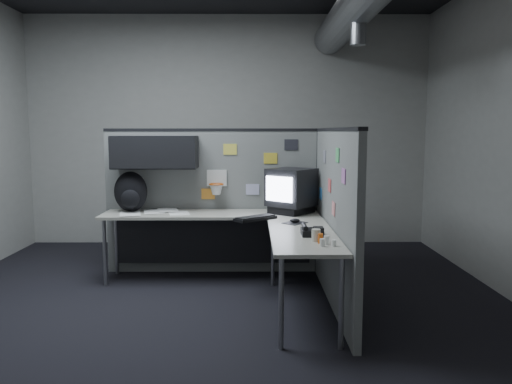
{
  "coord_description": "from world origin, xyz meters",
  "views": [
    {
      "loc": [
        0.35,
        -4.29,
        1.6
      ],
      "look_at": [
        0.38,
        0.35,
        1.03
      ],
      "focal_mm": 35.0,
      "sensor_mm": 36.0,
      "label": 1
    }
  ],
  "objects_px": {
    "keyboard": "(255,218)",
    "backpack": "(131,192)",
    "desk": "(233,229)",
    "monitor": "(291,190)",
    "phone": "(312,231)"
  },
  "relations": [
    {
      "from": "keyboard",
      "to": "backpack",
      "type": "bearing_deg",
      "value": 166.12
    },
    {
      "from": "desk",
      "to": "monitor",
      "type": "relative_size",
      "value": 3.94
    },
    {
      "from": "desk",
      "to": "keyboard",
      "type": "distance_m",
      "value": 0.31
    },
    {
      "from": "monitor",
      "to": "backpack",
      "type": "bearing_deg",
      "value": 171.63
    },
    {
      "from": "desk",
      "to": "keyboard",
      "type": "height_order",
      "value": "keyboard"
    },
    {
      "from": "monitor",
      "to": "phone",
      "type": "xyz_separation_m",
      "value": [
        0.08,
        -1.16,
        -0.21
      ]
    },
    {
      "from": "phone",
      "to": "backpack",
      "type": "height_order",
      "value": "backpack"
    },
    {
      "from": "monitor",
      "to": "keyboard",
      "type": "xyz_separation_m",
      "value": [
        -0.38,
        -0.42,
        -0.23
      ]
    },
    {
      "from": "keyboard",
      "to": "backpack",
      "type": "xyz_separation_m",
      "value": [
        -1.35,
        0.5,
        0.19
      ]
    },
    {
      "from": "keyboard",
      "to": "backpack",
      "type": "relative_size",
      "value": 1.0
    },
    {
      "from": "monitor",
      "to": "phone",
      "type": "relative_size",
      "value": 2.94
    },
    {
      "from": "monitor",
      "to": "phone",
      "type": "distance_m",
      "value": 1.18
    },
    {
      "from": "desk",
      "to": "monitor",
      "type": "distance_m",
      "value": 0.77
    },
    {
      "from": "desk",
      "to": "phone",
      "type": "height_order",
      "value": "phone"
    },
    {
      "from": "desk",
      "to": "phone",
      "type": "bearing_deg",
      "value": -51.6
    }
  ]
}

